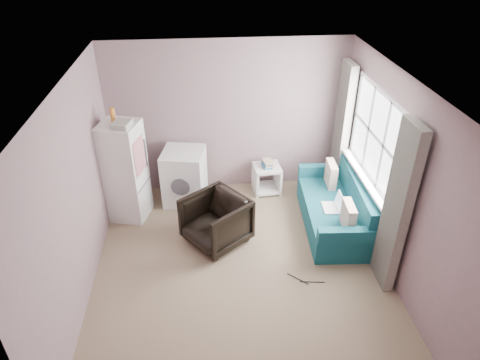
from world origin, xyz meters
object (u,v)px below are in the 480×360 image
at_px(armchair, 216,219).
at_px(sofa, 337,209).
at_px(washing_machine, 184,176).
at_px(side_table, 267,177).
at_px(fridge, 125,171).

xyz_separation_m(armchair, sofa, (1.80, 0.20, -0.10)).
relative_size(washing_machine, side_table, 1.52).
bearing_deg(side_table, fridge, -167.90).
bearing_deg(washing_machine, fridge, -148.53).
xyz_separation_m(armchair, side_table, (0.91, 1.25, -0.12)).
relative_size(armchair, fridge, 0.45).
xyz_separation_m(fridge, washing_machine, (0.84, 0.32, -0.32)).
relative_size(side_table, sofa, 0.32).
distance_m(fridge, side_table, 2.30).
bearing_deg(washing_machine, sofa, -11.28).
distance_m(fridge, sofa, 3.19).
height_order(fridge, side_table, fridge).
distance_m(armchair, washing_machine, 1.19).
bearing_deg(sofa, washing_machine, 162.08).
distance_m(side_table, sofa, 1.38).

